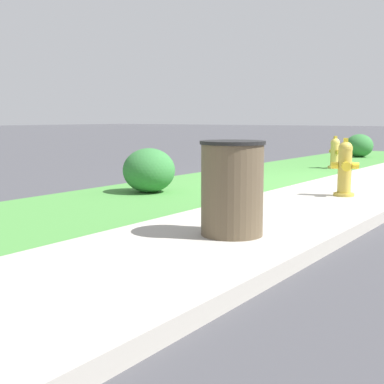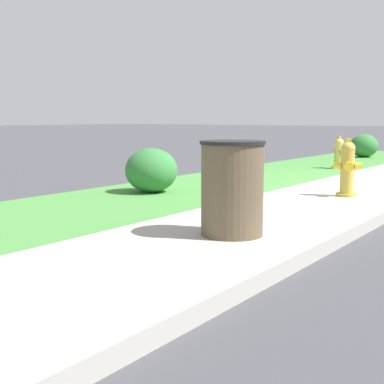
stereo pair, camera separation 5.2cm
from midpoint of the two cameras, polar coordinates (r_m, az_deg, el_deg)
name	(u,v)px [view 1 (the left image)]	position (r m, az deg, el deg)	size (l,w,h in m)	color
ground_plane	(362,186)	(8.57, 17.53, 0.57)	(120.00, 120.00, 0.00)	#424247
sidewalk_pavement	(362,186)	(8.57, 17.53, 0.60)	(18.00, 1.83, 0.01)	#ADA89E
grass_verge	(244,178)	(9.39, 5.40, 1.54)	(18.00, 2.32, 0.01)	#47893D
fire_hydrant_at_driveway	(345,169)	(7.36, 15.79, 2.42)	(0.33, 0.36, 0.78)	gold
fire_hydrant_far_end	(335,153)	(11.44, 14.90, 4.03)	(0.33, 0.33, 0.67)	gold
trash_bin	(232,189)	(4.71, 3.99, 0.35)	(0.58, 0.58, 0.84)	brown
shrub_bush_mid_verge	(149,170)	(7.51, -4.81, 2.31)	(0.73, 0.73, 0.62)	#337538
shrub_bush_far_verge	(359,146)	(14.94, 17.32, 4.74)	(0.72, 0.72, 0.61)	#337538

